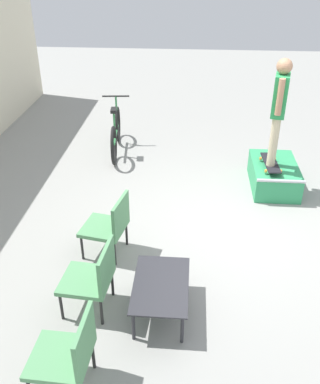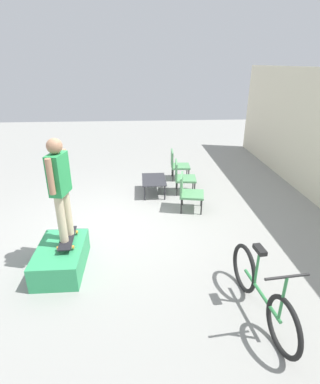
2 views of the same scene
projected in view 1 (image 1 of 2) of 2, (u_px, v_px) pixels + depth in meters
ground_plane at (232, 230)px, 6.05m from camera, size 24.00×24.00×0.00m
skate_ramp_box at (274, 175)px, 7.05m from camera, size 1.18×0.72×0.43m
skateboard_on_ramp at (271, 163)px, 6.80m from camera, size 0.73×0.29×0.07m
person_skater at (279, 105)px, 6.32m from camera, size 0.56×0.27×1.62m
coffee_table at (161, 287)px, 4.55m from camera, size 0.92×0.59×0.38m
patio_chair_left at (69, 352)px, 3.68m from camera, size 0.54×0.54×0.83m
patio_chair_center at (94, 276)px, 4.53m from camera, size 0.56×0.56×0.83m
patio_chair_right at (110, 224)px, 5.38m from camera, size 0.61×0.61×0.83m
bicycle at (116, 133)px, 8.17m from camera, size 1.76×0.52×0.98m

